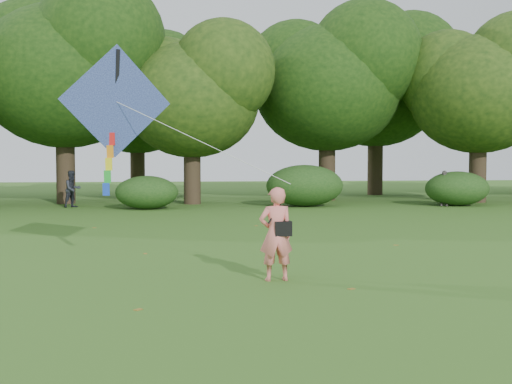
{
  "coord_description": "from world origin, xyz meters",
  "views": [
    {
      "loc": [
        -2.71,
        -10.5,
        2.16
      ],
      "look_at": [
        -1.17,
        2.0,
        1.5
      ],
      "focal_mm": 45.0,
      "sensor_mm": 36.0,
      "label": 1
    }
  ],
  "objects": [
    {
      "name": "flying_kite",
      "position": [
        -3.95,
        2.97,
        3.28
      ],
      "size": [
        4.32,
        2.8,
        3.09
      ],
      "color": "#2759A9",
      "rests_on": "ground"
    },
    {
      "name": "shrub_band",
      "position": [
        -0.72,
        17.6,
        0.86
      ],
      "size": [
        39.15,
        3.22,
        1.88
      ],
      "color": "#264919",
      "rests_on": "ground"
    },
    {
      "name": "bystander_left",
      "position": [
        -7.29,
        18.46,
        0.81
      ],
      "size": [
        1.0,
        0.98,
        1.63
      ],
      "primitive_type": "imported",
      "rotation": [
        0.0,
        0.0,
        0.71
      ],
      "color": "#252832",
      "rests_on": "ground"
    },
    {
      "name": "man_kite_flyer",
      "position": [
        -0.99,
        0.61,
        0.83
      ],
      "size": [
        0.63,
        0.44,
        1.66
      ],
      "primitive_type": "imported",
      "rotation": [
        0.0,
        0.0,
        3.21
      ],
      "color": "#EC766F",
      "rests_on": "ground"
    },
    {
      "name": "fallen_leaves",
      "position": [
        -0.51,
        3.23,
        0.01
      ],
      "size": [
        9.92,
        13.78,
        0.01
      ],
      "color": "brown",
      "rests_on": "ground"
    },
    {
      "name": "ground",
      "position": [
        0.0,
        0.0,
        0.0
      ],
      "size": [
        100.0,
        100.0,
        0.0
      ],
      "primitive_type": "plane",
      "color": "#265114",
      "rests_on": "ground"
    },
    {
      "name": "crossbody_bag",
      "position": [
        -0.87,
        0.58,
        0.94
      ],
      "size": [
        0.43,
        0.2,
        0.68
      ],
      "color": "black",
      "rests_on": "ground"
    },
    {
      "name": "tree_line",
      "position": [
        1.67,
        22.88,
        5.6
      ],
      "size": [
        54.7,
        15.3,
        9.48
      ],
      "color": "#3A2D1E",
      "rests_on": "ground"
    },
    {
      "name": "bystander_right",
      "position": [
        9.27,
        17.18,
        0.81
      ],
      "size": [
        1.03,
        0.74,
        1.62
      ],
      "primitive_type": "imported",
      "rotation": [
        0.0,
        0.0,
        -0.41
      ],
      "color": "slate",
      "rests_on": "ground"
    }
  ]
}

